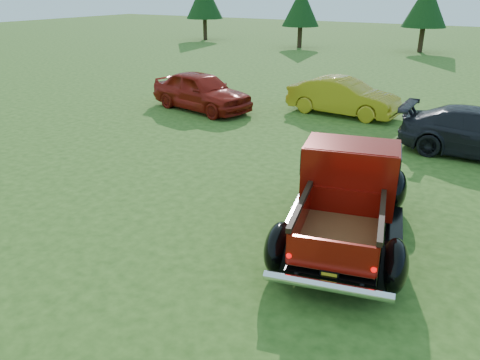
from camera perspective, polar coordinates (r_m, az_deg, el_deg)
The scene contains 6 objects.
ground at distance 9.38m, azimuth 0.75°, elevation -6.72°, with size 120.00×120.00×0.00m, color #2C4C15.
tree_west at distance 39.54m, azimuth 7.46°, elevation 20.20°, with size 2.94×2.94×4.60m.
tree_mid_left at distance 38.75m, azimuth 21.76°, elevation 19.26°, with size 3.20×3.20×5.00m.
pickup_truck at distance 9.46m, azimuth 13.06°, elevation -1.19°, with size 3.23×5.22×1.83m.
show_car_red at distance 18.90m, azimuth -4.74°, elevation 10.76°, with size 1.78×4.43×1.51m, color maroon.
show_car_yellow at distance 18.53m, azimuth 12.48°, elevation 9.88°, with size 1.47×4.21×1.39m, color #B19217.
Camera 1 is at (4.12, -7.07, 4.58)m, focal length 35.00 mm.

